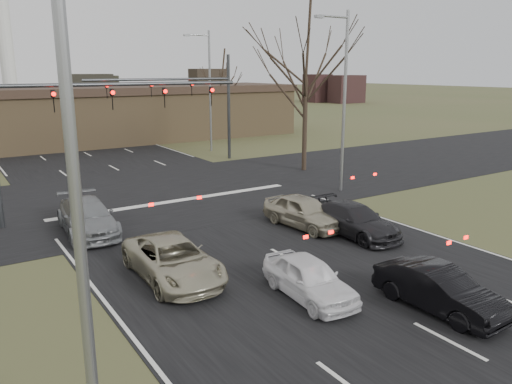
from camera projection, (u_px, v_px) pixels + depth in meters
ground at (343, 287)px, 16.23m from camera, size 360.00×360.00×0.00m
road_main at (28, 124)px, 65.11m from camera, size 14.00×300.00×0.02m
road_cross at (163, 193)px, 28.45m from camera, size 200.00×14.00×0.02m
building at (87, 115)px, 47.61m from camera, size 42.40×10.40×5.30m
mast_arm_near at (68, 110)px, 22.85m from camera, size 12.12×0.24×8.00m
mast_arm_far at (196, 95)px, 37.04m from camera, size 11.12×0.24×8.00m
streetlight_left at (86, 165)px, 6.98m from camera, size 2.34×0.25×10.00m
streetlight_right_near at (342, 94)px, 27.70m from camera, size 2.34×0.25×10.00m
streetlight_right_far at (208, 85)px, 41.82m from camera, size 2.34×0.25×10.00m
tree_right_near at (307, 38)px, 32.95m from camera, size 6.90×6.90×11.50m
tree_right_far at (221, 69)px, 51.01m from camera, size 5.40×5.40×9.00m
car_silver_suv at (173, 260)px, 16.75m from camera, size 2.34×4.91×1.35m
car_white_sedan at (309, 278)px, 15.37m from camera, size 1.78×3.85×1.28m
car_black_hatch at (439, 289)px, 14.54m from camera, size 1.49×4.00×1.31m
car_charcoal_sedan at (354, 220)px, 21.21m from camera, size 1.87×4.59×1.33m
car_grey_ahead at (87, 217)px, 21.46m from camera, size 2.37×5.11×1.45m
car_silver_ahead at (304, 211)px, 22.27m from camera, size 2.11×4.37×1.44m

